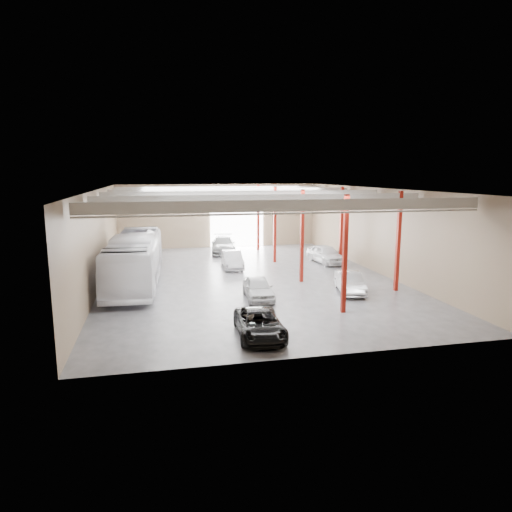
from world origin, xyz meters
name	(u,v)px	position (x,y,z in m)	size (l,w,h in m)	color
depot_shell	(248,215)	(0.13, 0.48, 4.98)	(22.12, 32.12, 7.06)	#434347
coach_bus	(135,260)	(-8.50, -0.43, 1.90)	(3.20, 13.68, 3.81)	white
black_sedan	(260,324)	(-2.00, -13.00, 0.68)	(2.24, 4.86, 1.35)	black
car_row_a	(258,288)	(-0.49, -6.00, 0.73)	(1.73, 4.31, 1.47)	silver
car_row_b	(232,260)	(-0.53, 4.14, 0.75)	(1.58, 4.53, 1.49)	silver
car_row_c	(223,245)	(-0.14, 12.00, 0.86)	(2.40, 5.90, 1.71)	gray
car_right_near	(350,282)	(6.06, -5.86, 0.72)	(1.53, 4.38, 1.44)	silver
car_right_far	(326,254)	(8.30, 4.55, 0.84)	(1.98, 4.91, 1.67)	white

